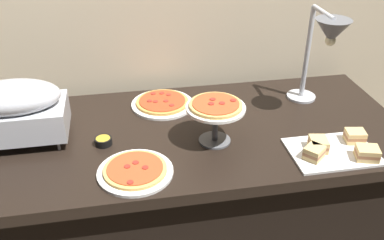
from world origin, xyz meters
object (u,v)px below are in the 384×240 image
Objects in this scene: pizza_plate_center at (162,103)px; pizza_plate_raised_stand at (216,110)px; chafing_dish at (15,109)px; heat_lamp at (326,39)px; pizza_plate_front at (135,171)px; sandwich_platter at (336,149)px; sauce_cup_near at (103,141)px.

pizza_plate_center is 0.41m from pizza_plate_raised_stand.
chafing_dish is 1.35× the size of pizza_plate_center.
heat_lamp is 1.93× the size of pizza_plate_raised_stand.
pizza_plate_front is 0.80m from sandwich_platter.
chafing_dish is 1.40× the size of pizza_plate_front.
chafing_dish is at bearing 164.85° from sauce_cup_near.
chafing_dish is 1.30m from sandwich_platter.
heat_lamp is at bearing -16.13° from pizza_plate_center.
pizza_plate_front is 0.25m from sauce_cup_near.
sauce_cup_near is (-0.12, 0.22, 0.00)m from pizza_plate_front.
pizza_plate_raised_stand is (0.18, -0.35, 0.13)m from pizza_plate_center.
sauce_cup_near is at bearing 165.77° from sandwich_platter.
chafing_dish reaches higher than sauce_cup_near.
heat_lamp is 0.57m from pizza_plate_raised_stand.
pizza_plate_center is at bearing 117.04° from pizza_plate_raised_stand.
sandwich_platter is 0.94m from sauce_cup_near.
heat_lamp reaches higher than chafing_dish.
pizza_plate_front is at bearing 179.10° from sandwich_platter.
pizza_plate_center is 0.82m from sandwich_platter.
pizza_plate_front is at bearing -159.92° from heat_lamp.
sandwich_platter is (0.80, -0.01, 0.01)m from pizza_plate_front.
heat_lamp is at bearing 5.41° from sauce_cup_near.
heat_lamp is at bearing 16.31° from pizza_plate_raised_stand.
heat_lamp reaches higher than sandwich_platter.
sauce_cup_near is (-0.91, 0.23, -0.00)m from sandwich_platter.
pizza_plate_center is (-0.69, 0.20, -0.35)m from heat_lamp.
sauce_cup_near is (-0.46, 0.06, -0.13)m from pizza_plate_raised_stand.
chafing_dish is 0.81m from pizza_plate_raised_stand.
sauce_cup_near is at bearing 172.83° from pizza_plate_raised_stand.
chafing_dish is 0.66m from pizza_plate_center.
heat_lamp is at bearing 0.02° from chafing_dish.
sandwich_platter is 4.83× the size of sauce_cup_near.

